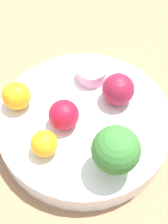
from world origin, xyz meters
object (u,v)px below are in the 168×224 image
Objects in this scene: bowl at (84,123)px; small_cup at (91,73)px; apple_green at (64,115)px; orange_front at (17,96)px; broccoli at (116,151)px; orange_back at (44,144)px; apple_red at (118,89)px.

small_cup is at bearing 24.82° from bowl.
apple_green is 1.03× the size of orange_front.
broccoli is 0.10m from orange_back.
broccoli is 1.83× the size of orange_front.
bowl is at bearing -8.67° from orange_back.
orange_back is at bearing 164.34° from apple_red.
apple_red is 1.31× the size of orange_back.
apple_green is at bearing 78.29° from broccoli.
bowl is at bearing -155.18° from small_cup.
orange_front is 0.09m from orange_back.
orange_back is at bearing -115.73° from orange_front.
apple_red is 0.06m from small_cup.
broccoli reaches higher than apple_green.
broccoli is 0.10m from apple_green.
apple_green is 0.08m from orange_front.
apple_red is at bearing -24.94° from bowl.
apple_green is 0.10m from small_cup.
orange_front is at bearing 98.16° from apple_green.
broccoli is 1.77× the size of apple_green.
apple_green is at bearing 4.97° from orange_back.
apple_red is at bearing -104.38° from small_cup.
orange_front is (0.01, 0.18, -0.02)m from broccoli.
orange_front is at bearing 127.60° from apple_red.
broccoli is 1.62× the size of small_cup.
apple_green is (0.02, 0.10, -0.02)m from broccoli.
small_cup is (0.11, -0.06, -0.01)m from orange_front.
orange_front is (-0.04, 0.10, 0.04)m from bowl.
small_cup is at bearing 75.62° from apple_red.
broccoli is at bearing -101.71° from apple_green.
orange_front reaches higher than small_cup.
apple_red is at bearing -15.66° from orange_back.
orange_front reaches higher than orange_back.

